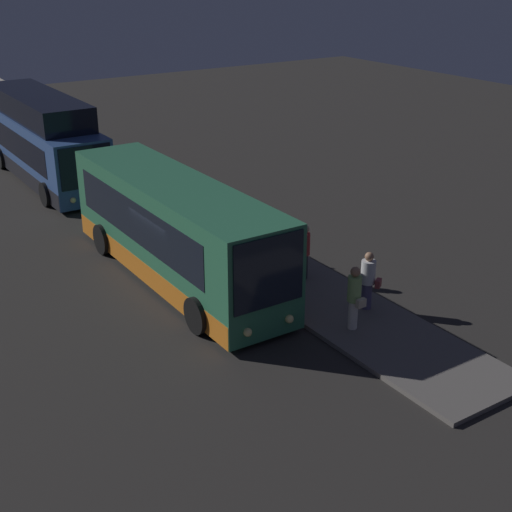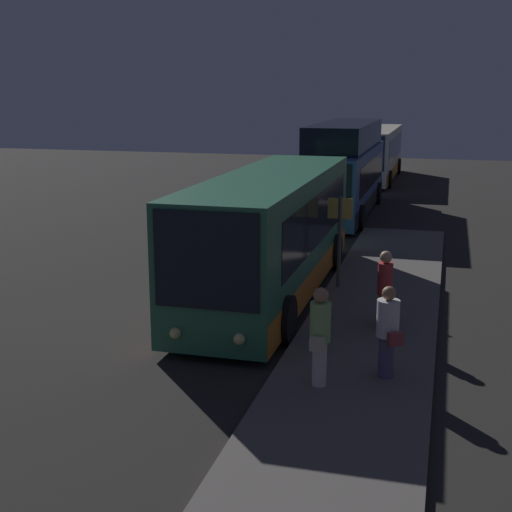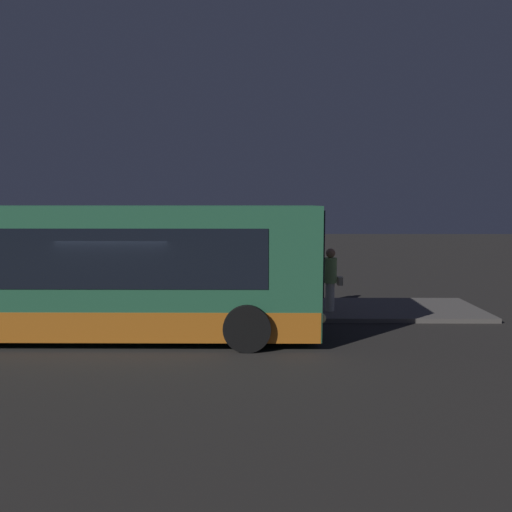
# 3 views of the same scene
# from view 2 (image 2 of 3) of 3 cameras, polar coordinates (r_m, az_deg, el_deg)

# --- Properties ---
(ground) EXTENTS (80.00, 80.00, 0.00)m
(ground) POSITION_cam_2_polar(r_m,az_deg,el_deg) (18.91, 0.22, -3.50)
(ground) COLOR #2B2826
(platform) EXTENTS (20.00, 3.03, 0.13)m
(platform) POSITION_cam_2_polar(r_m,az_deg,el_deg) (18.37, 9.67, -3.99)
(platform) COLOR #605B56
(platform) RESTS_ON ground
(bus_lead) EXTENTS (10.71, 2.76, 3.27)m
(bus_lead) POSITION_cam_2_polar(r_m,az_deg,el_deg) (19.05, 1.27, 1.69)
(bus_lead) COLOR #2D704C
(bus_lead) RESTS_ON ground
(bus_second) EXTENTS (10.65, 2.76, 3.96)m
(bus_second) POSITION_cam_2_polar(r_m,az_deg,el_deg) (31.72, 7.00, 6.51)
(bus_second) COLOR #33518C
(bus_second) RESTS_ON ground
(bus_third) EXTENTS (10.82, 2.88, 3.06)m
(bus_third) POSITION_cam_2_polar(r_m,az_deg,el_deg) (44.05, 9.37, 8.04)
(bus_third) COLOR beige
(bus_third) RESTS_ON ground
(passenger_boarding) EXTENTS (0.51, 0.34, 1.84)m
(passenger_boarding) POSITION_cam_2_polar(r_m,az_deg,el_deg) (16.16, 10.27, -2.42)
(passenger_boarding) COLOR #2D2D33
(passenger_boarding) RESTS_ON platform
(passenger_waiting) EXTENTS (0.56, 0.39, 1.87)m
(passenger_waiting) POSITION_cam_2_polar(r_m,az_deg,el_deg) (13.02, 5.14, -6.15)
(passenger_waiting) COLOR silver
(passenger_waiting) RESTS_ON platform
(passenger_with_bags) EXTENTS (0.69, 0.62, 1.78)m
(passenger_with_bags) POSITION_cam_2_polar(r_m,az_deg,el_deg) (13.60, 10.50, -5.78)
(passenger_with_bags) COLOR #4C476B
(passenger_with_bags) RESTS_ON platform
(suitcase) EXTENTS (0.35, 0.25, 0.99)m
(suitcase) POSITION_cam_2_polar(r_m,az_deg,el_deg) (16.80, 10.69, -4.11)
(suitcase) COLOR black
(suitcase) RESTS_ON platform
(sign_post) EXTENTS (0.10, 0.67, 2.50)m
(sign_post) POSITION_cam_2_polar(r_m,az_deg,el_deg) (19.41, 6.71, 2.12)
(sign_post) COLOR #4C4C51
(sign_post) RESTS_ON platform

